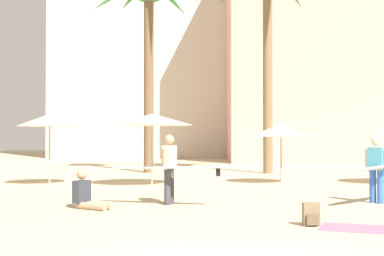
{
  "coord_description": "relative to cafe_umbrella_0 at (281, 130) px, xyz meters",
  "views": [
    {
      "loc": [
        -0.41,
        -6.19,
        1.61
      ],
      "look_at": [
        -0.72,
        4.73,
        1.81
      ],
      "focal_mm": 49.8,
      "sensor_mm": 36.0,
      "label": 1
    }
  ],
  "objects": [
    {
      "name": "hotel_pink",
      "position": [
        7.63,
        19.64,
        6.16
      ],
      "size": [
        17.48,
        11.39,
        16.08
      ],
      "primitive_type": "cube",
      "color": "#DB9989",
      "rests_on": "ground"
    },
    {
      "name": "hotel_tower_gray",
      "position": [
        -7.69,
        27.27,
        10.88
      ],
      "size": [
        14.86,
        10.26,
        25.52
      ],
      "primitive_type": "cube",
      "color": "beige",
      "rests_on": "ground"
    },
    {
      "name": "cafe_umbrella_0",
      "position": [
        0.0,
        0.0,
        0.0
      ],
      "size": [
        2.16,
        2.16,
        2.12
      ],
      "color": "gray",
      "rests_on": "ground"
    },
    {
      "name": "cafe_umbrella_2",
      "position": [
        -7.94,
        -0.81,
        0.32
      ],
      "size": [
        2.2,
        2.2,
        2.41
      ],
      "color": "gray",
      "rests_on": "ground"
    },
    {
      "name": "cafe_umbrella_3",
      "position": [
        -4.43,
        -1.01,
        0.33
      ],
      "size": [
        2.77,
        2.77,
        2.4
      ],
      "color": "gray",
      "rests_on": "ground"
    },
    {
      "name": "beach_towel",
      "position": [
        0.27,
        -9.28,
        -1.87
      ],
      "size": [
        1.9,
        1.41,
        0.01
      ],
      "primitive_type": "cube",
      "rotation": [
        0.0,
        0.0,
        -0.33
      ],
      "color": "#EF6684",
      "rests_on": "ground"
    },
    {
      "name": "backpack",
      "position": [
        -0.69,
        -8.94,
        -1.68
      ],
      "size": [
        0.31,
        0.25,
        0.42
      ],
      "rotation": [
        0.0,
        0.0,
        4.75
      ],
      "color": "#76654B",
      "rests_on": "ground"
    },
    {
      "name": "person_mid_right",
      "position": [
        -3.5,
        -6.02,
        -0.97
      ],
      "size": [
        3.0,
        1.13,
        1.68
      ],
      "rotation": [
        0.0,
        0.0,
        2.77
      ],
      "color": "#3D3D42",
      "rests_on": "ground"
    },
    {
      "name": "person_mid_left",
      "position": [
        -5.31,
        -6.71,
        -1.57
      ],
      "size": [
        0.97,
        0.78,
        0.89
      ],
      "rotation": [
        0.0,
        0.0,
        5.76
      ],
      "color": "tan",
      "rests_on": "ground"
    },
    {
      "name": "person_mid_center",
      "position": [
        1.58,
        -5.62,
        -0.99
      ],
      "size": [
        2.04,
        2.15,
        1.63
      ],
      "rotation": [
        0.0,
        0.0,
        3.94
      ],
      "color": "blue",
      "rests_on": "ground"
    }
  ]
}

